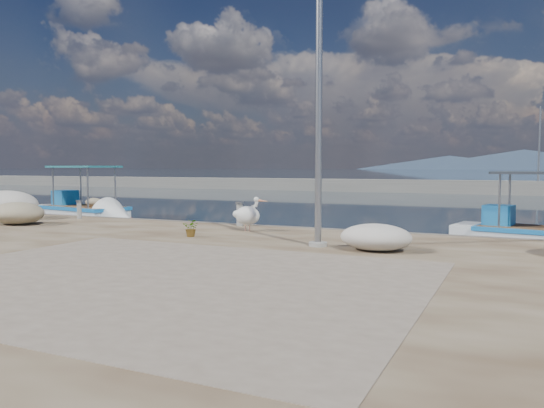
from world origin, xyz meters
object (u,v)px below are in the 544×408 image
(boat_right, at_px, (543,238))
(bollard_near, at_px, (240,213))
(lamp_post, at_px, (319,107))
(boat_left, at_px, (84,214))
(pelican, at_px, (248,215))

(boat_right, xyz_separation_m, bollard_near, (-8.83, -3.20, 0.72))
(lamp_post, bearing_deg, boat_right, 51.13)
(boat_right, bearing_deg, bollard_near, -149.18)
(boat_right, xyz_separation_m, lamp_post, (-5.03, -6.24, 3.59))
(bollard_near, bearing_deg, lamp_post, -38.69)
(boat_left, relative_size, pelican, 5.79)
(boat_right, bearing_deg, lamp_post, -117.96)
(boat_right, height_order, lamp_post, lamp_post)
(boat_left, distance_m, lamp_post, 15.87)
(boat_left, xyz_separation_m, boat_right, (19.01, -0.38, -0.02))
(boat_left, height_order, boat_right, boat_left)
(boat_left, relative_size, lamp_post, 0.88)
(pelican, distance_m, bollard_near, 1.42)
(boat_left, xyz_separation_m, pelican, (11.06, -4.68, 0.75))
(bollard_near, bearing_deg, boat_left, 160.64)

